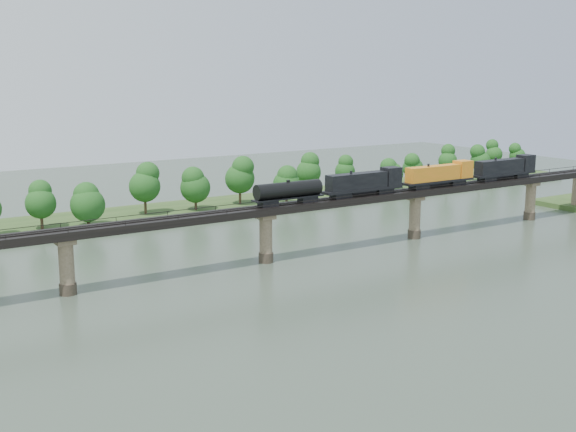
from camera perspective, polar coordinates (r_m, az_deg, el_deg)
ground at (r=123.00m, az=5.44°, el=-6.73°), size 400.00×400.00×0.00m
far_bank at (r=194.77m, az=-10.04°, el=0.18°), size 300.00×24.00×1.60m
bridge at (r=145.47m, az=-1.77°, el=-1.59°), size 236.00×30.00×11.50m
bridge_superstructure at (r=144.18m, az=-1.78°, el=0.86°), size 220.00×4.90×0.75m
far_treeline at (r=186.33m, az=-11.92°, el=2.11°), size 289.06×17.54×13.60m
freight_train at (r=167.15m, az=9.99°, el=2.99°), size 81.92×3.19×5.64m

